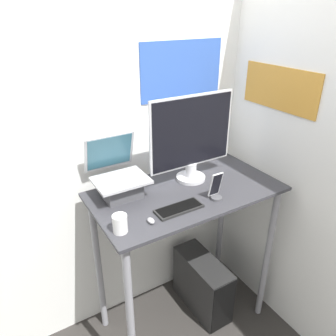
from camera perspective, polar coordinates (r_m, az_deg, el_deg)
name	(u,v)px	position (r m, az deg, el deg)	size (l,w,h in m)	color
wall_back	(155,137)	(2.16, -2.28, 5.38)	(6.00, 0.06, 2.60)	white
wall_side_right	(308,153)	(2.09, 23.16, 2.49)	(0.06, 6.00, 2.60)	white
desk	(186,219)	(2.07, 3.13, -8.92)	(1.13, 0.60, 1.09)	#333338
laptop	(119,181)	(1.88, -8.45, -2.30)	(0.30, 0.30, 0.34)	#4C4C51
monitor	(192,139)	(1.97, 4.17, 4.98)	(0.57, 0.18, 0.54)	silver
keyboard	(179,208)	(1.77, 1.92, -7.06)	(0.27, 0.10, 0.02)	black
mouse	(151,221)	(1.67, -3.00, -9.15)	(0.03, 0.05, 0.02)	#99999E
cell_phone	(216,190)	(1.86, 8.34, -3.81)	(0.07, 0.07, 0.16)	#4C4C51
computer_tower	(202,284)	(2.60, 5.98, -19.43)	(0.20, 0.50, 0.43)	black
mug	(120,224)	(1.60, -8.36, -9.58)	(0.07, 0.07, 0.09)	white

